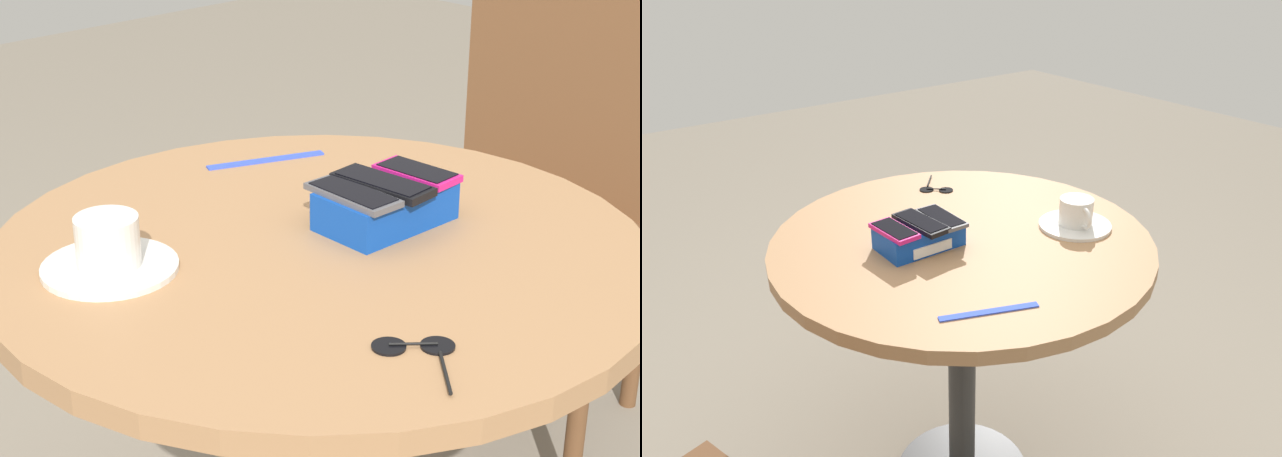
% 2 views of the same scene
% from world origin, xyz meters
% --- Properties ---
extents(round_table, '(0.86, 0.86, 0.74)m').
position_xyz_m(round_table, '(0.00, 0.00, 0.62)').
color(round_table, '#2D2D2D').
rests_on(round_table, ground_plane).
extents(phone_box, '(0.18, 0.11, 0.05)m').
position_xyz_m(phone_box, '(-0.10, 0.02, 0.77)').
color(phone_box, '#0F42AD').
rests_on(phone_box, round_table).
extents(phone_magenta, '(0.06, 0.12, 0.01)m').
position_xyz_m(phone_magenta, '(-0.17, 0.02, 0.80)').
color(phone_magenta, '#D11975').
rests_on(phone_magenta, phone_box).
extents(phone_black, '(0.06, 0.14, 0.01)m').
position_xyz_m(phone_black, '(-0.10, 0.01, 0.80)').
color(phone_black, black).
rests_on(phone_black, phone_box).
extents(phone_gray, '(0.06, 0.13, 0.01)m').
position_xyz_m(phone_gray, '(-0.05, 0.01, 0.80)').
color(phone_gray, '#515156').
rests_on(phone_gray, phone_box).
extents(saucer, '(0.17, 0.17, 0.01)m').
position_xyz_m(saucer, '(0.24, -0.12, 0.74)').
color(saucer, silver).
rests_on(saucer, round_table).
extents(coffee_cup, '(0.08, 0.11, 0.06)m').
position_xyz_m(coffee_cup, '(0.24, -0.12, 0.78)').
color(coffee_cup, silver).
rests_on(coffee_cup, saucer).
extents(lanyard_strap, '(0.18, 0.08, 0.00)m').
position_xyz_m(lanyard_strap, '(-0.15, -0.28, 0.74)').
color(lanyard_strap, blue).
rests_on(lanyard_strap, round_table).
extents(sunglasses, '(0.09, 0.13, 0.01)m').
position_xyz_m(sunglasses, '(0.12, 0.27, 0.74)').
color(sunglasses, black).
rests_on(sunglasses, round_table).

